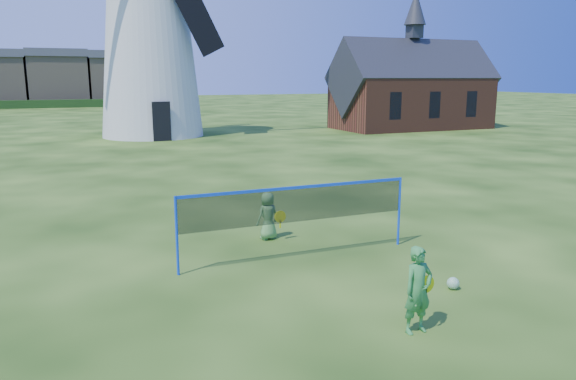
{
  "coord_description": "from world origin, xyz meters",
  "views": [
    {
      "loc": [
        -3.98,
        -9.38,
        3.71
      ],
      "look_at": [
        0.2,
        0.5,
        1.5
      ],
      "focal_mm": 33.96,
      "sensor_mm": 36.0,
      "label": 1
    }
  ],
  "objects_px": {
    "play_ball": "(453,283)",
    "player_girl": "(418,290)",
    "chapel": "(412,91)",
    "badminton_net": "(297,206)",
    "windmill": "(149,29)",
    "player_boy": "(268,216)"
  },
  "relations": [
    {
      "from": "badminton_net",
      "to": "play_ball",
      "type": "xyz_separation_m",
      "value": [
        1.88,
        -2.64,
        -1.03
      ]
    },
    {
      "from": "player_girl",
      "to": "play_ball",
      "type": "bearing_deg",
      "value": 31.03
    },
    {
      "from": "badminton_net",
      "to": "player_girl",
      "type": "height_order",
      "value": "badminton_net"
    },
    {
      "from": "windmill",
      "to": "play_ball",
      "type": "relative_size",
      "value": 89.51
    },
    {
      "from": "player_girl",
      "to": "chapel",
      "type": "bearing_deg",
      "value": 50.79
    },
    {
      "from": "chapel",
      "to": "play_ball",
      "type": "bearing_deg",
      "value": -124.02
    },
    {
      "from": "windmill",
      "to": "chapel",
      "type": "distance_m",
      "value": 19.16
    },
    {
      "from": "windmill",
      "to": "badminton_net",
      "type": "xyz_separation_m",
      "value": [
        -1.32,
        -26.05,
        -5.58
      ]
    },
    {
      "from": "player_boy",
      "to": "play_ball",
      "type": "relative_size",
      "value": 5.08
    },
    {
      "from": "chapel",
      "to": "player_boy",
      "type": "relative_size",
      "value": 10.45
    },
    {
      "from": "chapel",
      "to": "windmill",
      "type": "bearing_deg",
      "value": 174.26
    },
    {
      "from": "player_girl",
      "to": "play_ball",
      "type": "xyz_separation_m",
      "value": [
        1.61,
        1.13,
        -0.55
      ]
    },
    {
      "from": "chapel",
      "to": "badminton_net",
      "type": "relative_size",
      "value": 2.31
    },
    {
      "from": "badminton_net",
      "to": "player_girl",
      "type": "distance_m",
      "value": 3.81
    },
    {
      "from": "windmill",
      "to": "player_boy",
      "type": "bearing_deg",
      "value": -93.23
    },
    {
      "from": "chapel",
      "to": "badminton_net",
      "type": "bearing_deg",
      "value": -129.57
    },
    {
      "from": "chapel",
      "to": "player_girl",
      "type": "xyz_separation_m",
      "value": [
        -19.71,
        -27.94,
        -2.12
      ]
    },
    {
      "from": "badminton_net",
      "to": "chapel",
      "type": "bearing_deg",
      "value": 50.43
    },
    {
      "from": "player_boy",
      "to": "play_ball",
      "type": "distance_m",
      "value": 4.64
    },
    {
      "from": "windmill",
      "to": "player_girl",
      "type": "height_order",
      "value": "windmill"
    },
    {
      "from": "badminton_net",
      "to": "player_boy",
      "type": "height_order",
      "value": "badminton_net"
    },
    {
      "from": "play_ball",
      "to": "player_girl",
      "type": "bearing_deg",
      "value": -144.96
    }
  ]
}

